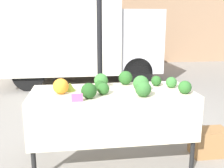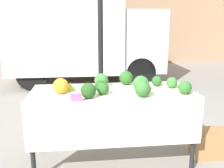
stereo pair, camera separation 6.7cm
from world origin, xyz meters
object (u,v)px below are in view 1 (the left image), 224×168
object	(u,v)px
parked_truck	(77,32)
produce_crate	(209,142)
orange_cauliflower	(61,86)
price_sign	(77,98)

from	to	relation	value
parked_truck	produce_crate	distance (m)	5.08
orange_cauliflower	produce_crate	xyz separation A→B (m)	(1.84, 0.04, -0.81)
parked_truck	orange_cauliflower	xyz separation A→B (m)	(-0.24, -4.71, -0.42)
parked_truck	produce_crate	xyz separation A→B (m)	(1.61, -4.66, -1.23)
parked_truck	produce_crate	bearing A→B (deg)	-70.97
price_sign	produce_crate	xyz separation A→B (m)	(1.67, 0.37, -0.77)
produce_crate	orange_cauliflower	bearing A→B (deg)	-178.65
price_sign	produce_crate	size ratio (longest dim) A/B	0.25
orange_cauliflower	produce_crate	world-z (taller)	orange_cauliflower
parked_truck	price_sign	world-z (taller)	parked_truck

